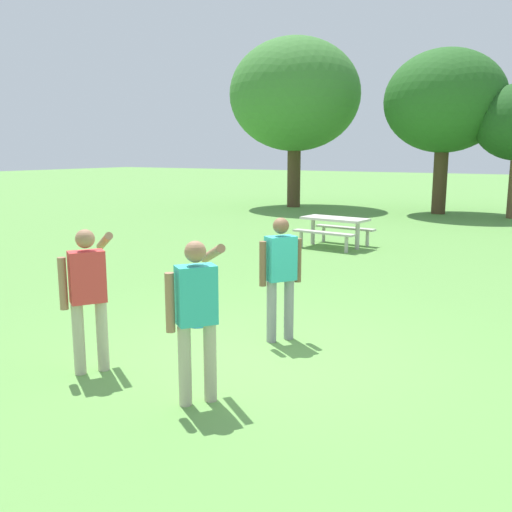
{
  "coord_description": "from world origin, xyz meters",
  "views": [
    {
      "loc": [
        3.33,
        -5.69,
        2.48
      ],
      "look_at": [
        -0.72,
        1.03,
        1.0
      ],
      "focal_mm": 39.22,
      "sensor_mm": 36.0,
      "label": 1
    }
  ],
  "objects_px": {
    "person_thrower": "(88,290)",
    "frisbee": "(197,325)",
    "picnic_table_near": "(335,226)",
    "tree_tall_left": "(295,95)",
    "tree_broad_center": "(445,102)",
    "person_catcher": "(281,271)",
    "person_bystander": "(196,309)"
  },
  "relations": [
    {
      "from": "person_bystander",
      "to": "tree_broad_center",
      "type": "bearing_deg",
      "value": 96.31
    },
    {
      "from": "picnic_table_near",
      "to": "tree_broad_center",
      "type": "xyz_separation_m",
      "value": [
        0.43,
        9.51,
        3.79
      ]
    },
    {
      "from": "person_thrower",
      "to": "frisbee",
      "type": "relative_size",
      "value": 6.21
    },
    {
      "from": "person_thrower",
      "to": "tree_tall_left",
      "type": "xyz_separation_m",
      "value": [
        -6.82,
        18.24,
        3.9
      ]
    },
    {
      "from": "frisbee",
      "to": "picnic_table_near",
      "type": "distance_m",
      "value": 7.38
    },
    {
      "from": "person_bystander",
      "to": "picnic_table_near",
      "type": "distance_m",
      "value": 9.62
    },
    {
      "from": "frisbee",
      "to": "tree_tall_left",
      "type": "height_order",
      "value": "tree_tall_left"
    },
    {
      "from": "picnic_table_near",
      "to": "tree_tall_left",
      "type": "xyz_separation_m",
      "value": [
        -5.83,
        8.98,
        4.3
      ]
    },
    {
      "from": "person_catcher",
      "to": "tree_broad_center",
      "type": "distance_m",
      "value": 17.17
    },
    {
      "from": "tree_tall_left",
      "to": "tree_broad_center",
      "type": "relative_size",
      "value": 1.15
    },
    {
      "from": "person_catcher",
      "to": "tree_tall_left",
      "type": "xyz_separation_m",
      "value": [
        -8.15,
        16.19,
        3.92
      ]
    },
    {
      "from": "person_thrower",
      "to": "tree_broad_center",
      "type": "xyz_separation_m",
      "value": [
        -0.56,
        18.77,
        3.39
      ]
    },
    {
      "from": "person_thrower",
      "to": "tree_broad_center",
      "type": "distance_m",
      "value": 19.08
    },
    {
      "from": "person_thrower",
      "to": "tree_broad_center",
      "type": "relative_size",
      "value": 0.26
    },
    {
      "from": "person_catcher",
      "to": "tree_broad_center",
      "type": "relative_size",
      "value": 0.26
    },
    {
      "from": "person_thrower",
      "to": "tree_broad_center",
      "type": "bearing_deg",
      "value": 91.71
    },
    {
      "from": "person_thrower",
      "to": "frisbee",
      "type": "distance_m",
      "value": 2.19
    },
    {
      "from": "tree_broad_center",
      "to": "person_thrower",
      "type": "bearing_deg",
      "value": -88.29
    },
    {
      "from": "tree_broad_center",
      "to": "tree_tall_left",
      "type": "bearing_deg",
      "value": -175.17
    },
    {
      "from": "person_catcher",
      "to": "tree_broad_center",
      "type": "xyz_separation_m",
      "value": [
        -1.89,
        16.72,
        3.41
      ]
    },
    {
      "from": "tree_broad_center",
      "to": "picnic_table_near",
      "type": "bearing_deg",
      "value": -92.58
    },
    {
      "from": "person_catcher",
      "to": "picnic_table_near",
      "type": "relative_size",
      "value": 0.89
    },
    {
      "from": "person_thrower",
      "to": "picnic_table_near",
      "type": "relative_size",
      "value": 0.89
    },
    {
      "from": "tree_tall_left",
      "to": "picnic_table_near",
      "type": "bearing_deg",
      "value": -56.98
    },
    {
      "from": "person_bystander",
      "to": "picnic_table_near",
      "type": "height_order",
      "value": "person_bystander"
    },
    {
      "from": "picnic_table_near",
      "to": "frisbee",
      "type": "bearing_deg",
      "value": -82.2
    },
    {
      "from": "tree_tall_left",
      "to": "person_catcher",
      "type": "bearing_deg",
      "value": -63.28
    },
    {
      "from": "person_catcher",
      "to": "tree_broad_center",
      "type": "height_order",
      "value": "tree_broad_center"
    },
    {
      "from": "person_bystander",
      "to": "tree_tall_left",
      "type": "bearing_deg",
      "value": 114.55
    },
    {
      "from": "person_thrower",
      "to": "tree_tall_left",
      "type": "height_order",
      "value": "tree_tall_left"
    },
    {
      "from": "frisbee",
      "to": "picnic_table_near",
      "type": "bearing_deg",
      "value": 97.8
    },
    {
      "from": "frisbee",
      "to": "picnic_table_near",
      "type": "relative_size",
      "value": 0.14
    }
  ]
}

